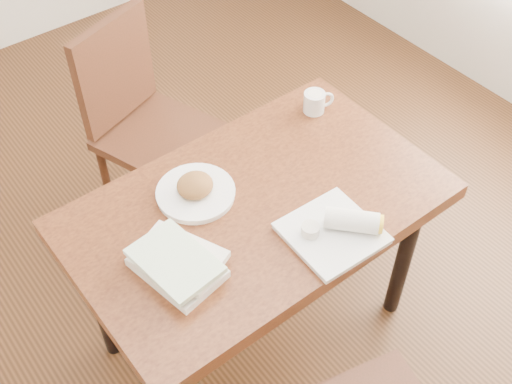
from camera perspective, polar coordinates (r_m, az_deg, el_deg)
ground at (r=2.66m, az=0.00°, el=-11.89°), size 4.00×5.00×0.01m
table at (r=2.12m, az=0.00°, el=-2.56°), size 1.20×0.74×0.75m
chair_far at (r=2.72m, az=-10.16°, el=6.75°), size 0.54×0.54×0.95m
plate_scone at (r=2.07m, az=-5.40°, el=0.16°), size 0.26×0.26×0.08m
coffee_mug at (r=2.37m, az=5.29°, el=8.01°), size 0.11×0.08×0.08m
plate_burrito at (r=1.96m, az=7.32°, el=-3.28°), size 0.28×0.28×0.09m
book_stack at (r=1.88m, az=-7.03°, el=-6.26°), size 0.26×0.30×0.07m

